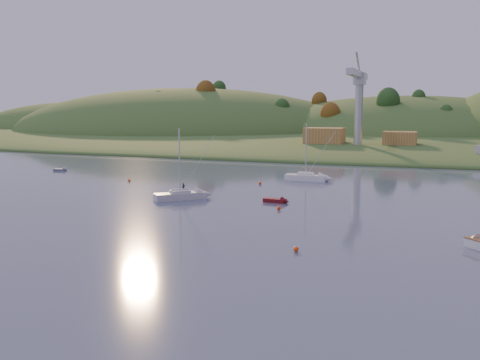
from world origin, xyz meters
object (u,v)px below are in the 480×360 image
(sailboat_near, at_px, (180,195))
(red_tender, at_px, (280,201))
(sailboat_far, at_px, (306,177))
(canoe, at_px, (184,192))
(grey_dinghy, at_px, (62,170))

(sailboat_near, distance_m, red_tender, 14.39)
(sailboat_far, xyz_separation_m, canoe, (-13.68, -22.11, -0.32))
(sailboat_far, distance_m, red_tender, 23.62)
(red_tender, bearing_deg, sailboat_far, 101.80)
(red_tender, xyz_separation_m, grey_dinghy, (-52.99, 20.27, -0.05))
(sailboat_near, height_order, sailboat_far, sailboat_far)
(sailboat_near, xyz_separation_m, canoe, (-1.40, 3.99, -0.32))
(sailboat_near, height_order, canoe, sailboat_near)
(sailboat_far, bearing_deg, grey_dinghy, -176.61)
(canoe, relative_size, red_tender, 0.90)
(sailboat_near, bearing_deg, sailboat_far, 21.51)
(sailboat_near, xyz_separation_m, red_tender, (14.16, 2.56, -0.42))
(canoe, distance_m, red_tender, 15.63)
(canoe, xyz_separation_m, red_tender, (15.56, -1.43, -0.10))
(canoe, bearing_deg, grey_dinghy, 96.33)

